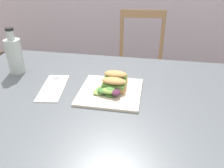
% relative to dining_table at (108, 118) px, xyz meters
% --- Properties ---
extents(dining_table, '(1.39, 0.84, 0.74)m').
position_rel_dining_table_xyz_m(dining_table, '(0.00, 0.00, 0.00)').
color(dining_table, '#51565B').
rests_on(dining_table, ground).
extents(chair_wooden_far, '(0.44, 0.44, 0.87)m').
position_rel_dining_table_xyz_m(chair_wooden_far, '(0.09, 0.96, -0.17)').
color(chair_wooden_far, tan).
rests_on(chair_wooden_far, ground).
extents(plate_lunch, '(0.25, 0.25, 0.01)m').
position_rel_dining_table_xyz_m(plate_lunch, '(0.01, 0.02, 0.13)').
color(plate_lunch, beige).
rests_on(plate_lunch, dining_table).
extents(sandwich_half_front, '(0.10, 0.07, 0.06)m').
position_rel_dining_table_xyz_m(sandwich_half_front, '(0.02, 0.03, 0.16)').
color(sandwich_half_front, tan).
rests_on(sandwich_half_front, plate_lunch).
extents(sandwich_half_back, '(0.10, 0.07, 0.06)m').
position_rel_dining_table_xyz_m(sandwich_half_back, '(0.02, 0.09, 0.16)').
color(sandwich_half_back, tan).
rests_on(sandwich_half_back, plate_lunch).
extents(salad_mixed_greens, '(0.13, 0.11, 0.03)m').
position_rel_dining_table_xyz_m(salad_mixed_greens, '(0.01, -0.00, 0.14)').
color(salad_mixed_greens, '#518438').
rests_on(salad_mixed_greens, plate_lunch).
extents(napkin_folded, '(0.13, 0.24, 0.00)m').
position_rel_dining_table_xyz_m(napkin_folded, '(-0.24, 0.02, 0.12)').
color(napkin_folded, white).
rests_on(napkin_folded, dining_table).
extents(fork_on_napkin, '(0.06, 0.19, 0.00)m').
position_rel_dining_table_xyz_m(fork_on_napkin, '(-0.25, 0.03, 0.13)').
color(fork_on_napkin, silver).
rests_on(fork_on_napkin, napkin_folded).
extents(bottle_cold_brew, '(0.07, 0.07, 0.22)m').
position_rel_dining_table_xyz_m(bottle_cold_brew, '(-0.48, 0.14, 0.20)').
color(bottle_cold_brew, black).
rests_on(bottle_cold_brew, dining_table).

